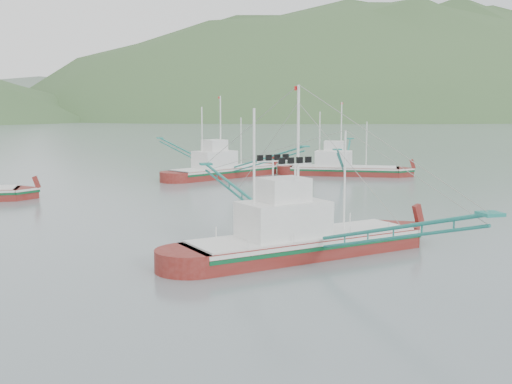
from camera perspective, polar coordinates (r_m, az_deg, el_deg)
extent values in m
plane|color=slate|center=(32.95, 2.81, -6.86)|extent=(1200.00, 1200.00, 0.00)
cube|color=maroon|center=(36.00, 4.30, -5.33)|extent=(14.28, 7.06, 1.84)
cube|color=silver|center=(35.83, 4.31, -4.11)|extent=(14.03, 7.06, 0.20)
cube|color=#0B4E28|center=(35.88, 4.31, -4.47)|extent=(14.04, 7.07, 0.20)
cube|color=silver|center=(35.79, 4.31, -3.82)|extent=(13.57, 6.70, 0.11)
cube|color=silver|center=(34.86, 2.45, -2.49)|extent=(5.20, 4.01, 2.02)
cube|color=silver|center=(34.61, 2.47, 0.21)|extent=(2.83, 2.56, 1.29)
cylinder|color=white|center=(34.96, 3.76, 2.70)|extent=(0.15, 0.15, 8.28)
cylinder|color=white|center=(33.56, -0.17, 1.45)|extent=(0.13, 0.13, 7.04)
cylinder|color=white|center=(36.97, 7.89, 0.97)|extent=(0.11, 0.11, 5.80)
cube|color=maroon|center=(78.29, 7.84, 1.61)|extent=(13.09, 8.96, 1.73)
cube|color=silver|center=(78.22, 7.85, 2.14)|extent=(12.89, 8.90, 0.19)
cube|color=#0B4E28|center=(78.24, 7.85, 1.99)|extent=(12.90, 8.92, 0.19)
cube|color=silver|center=(78.20, 7.85, 2.27)|extent=(12.44, 8.51, 0.10)
cube|color=silver|center=(78.22, 6.92, 2.95)|extent=(5.10, 4.42, 1.90)
cube|color=silver|center=(78.11, 6.94, 4.09)|extent=(2.86, 2.71, 1.21)
cylinder|color=white|center=(77.97, 7.59, 5.09)|extent=(0.14, 0.14, 7.76)
cylinder|color=white|center=(78.22, 5.68, 4.70)|extent=(0.12, 0.12, 6.60)
cylinder|color=white|center=(77.88, 9.79, 4.18)|extent=(0.10, 0.10, 5.43)
cube|color=maroon|center=(75.60, -2.88, 1.47)|extent=(13.99, 9.96, 1.86)
cube|color=silver|center=(75.52, -2.88, 2.07)|extent=(13.78, 9.89, 0.20)
cube|color=#0B4E28|center=(75.54, -2.88, 1.89)|extent=(13.79, 9.91, 0.20)
cube|color=silver|center=(75.50, -2.88, 2.21)|extent=(13.29, 9.46, 0.11)
cube|color=silver|center=(74.51, -3.69, 2.88)|extent=(5.50, 4.84, 2.04)
cube|color=silver|center=(74.39, -3.70, 4.16)|extent=(3.10, 2.95, 1.30)
cylinder|color=white|center=(74.92, -3.17, 5.33)|extent=(0.15, 0.15, 8.35)
cylinder|color=white|center=(73.15, -4.81, 4.77)|extent=(0.13, 0.13, 7.10)
cylinder|color=white|center=(77.15, -1.34, 4.47)|extent=(0.11, 0.11, 5.85)
ellipsoid|color=#38592D|center=(523.89, 13.11, 6.48)|extent=(684.00, 432.00, 306.00)
ellipsoid|color=slate|center=(591.70, -11.68, 6.62)|extent=(960.00, 400.00, 240.00)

